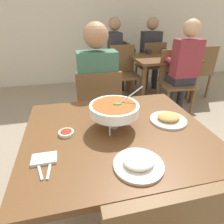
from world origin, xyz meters
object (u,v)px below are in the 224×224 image
Objects in this scene: dining_table_far at (162,65)px; patron_bg_left at (151,50)px; diner_main at (97,85)px; dining_table_main at (117,144)px; chair_bg_corner at (124,70)px; rice_plate at (139,163)px; chair_bg_left at (151,63)px; appetizer_plate at (168,118)px; chair_bg_window at (199,69)px; curry_bowl at (114,109)px; patron_bg_middle at (184,63)px; chair_bg_right at (120,64)px; chair_bg_middle at (175,78)px; sauce_dish at (66,133)px; chair_diner_main at (98,107)px; patron_bg_right at (117,51)px.

patron_bg_left reaches higher than dining_table_far.
dining_table_main is at bearing -90.00° from diner_main.
chair_bg_corner is 0.69× the size of patron_bg_left.
rice_plate is 0.27× the size of chair_bg_left.
appetizer_plate is 0.27× the size of chair_bg_window.
curry_bowl reaches higher than chair_bg_corner.
patron_bg_middle is at bearing 24.38° from diner_main.
chair_bg_corner is at bearing 81.90° from appetizer_plate.
chair_bg_left is 1.00× the size of chair_bg_window.
chair_bg_corner reaches higher than appetizer_plate.
chair_bg_right and chair_bg_window have the same top height.
appetizer_plate is at bearing -124.99° from patron_bg_middle.
appetizer_plate is at bearing 46.18° from rice_plate.
patron_bg_middle is at bearing -61.61° from chair_bg_right.
chair_bg_middle and chair_bg_corner have the same top height.
chair_bg_middle is at bearing -61.23° from chair_bg_right.
appetizer_plate is at bearing -97.82° from chair_bg_right.
appetizer_plate is 2.15m from dining_table_far.
chair_bg_window is 0.69× the size of patron_bg_left.
diner_main is 1.45m from patron_bg_middle.
dining_table_far is (1.28, 1.96, -0.02)m from dining_table_main.
diner_main reaches higher than chair_bg_right.
chair_bg_corner is 1.31m from chair_bg_window.
chair_bg_left is 0.69× the size of patron_bg_middle.
chair_bg_corner is (0.67, 2.06, -0.34)m from curry_bowl.
diner_main is at bearing 68.35° from sauce_dish.
dining_table_main is 0.85× the size of patron_bg_left.
sauce_dish is at bearing -177.64° from curry_bowl.
chair_diner_main is 0.90× the size of dining_table_far.
chair_bg_middle is (1.27, 1.50, -0.11)m from dining_table_main.
patron_bg_middle is at bearing 25.55° from chair_diner_main.
patron_bg_middle is at bearing -89.27° from chair_bg_left.
chair_bg_left is 1.00× the size of chair_bg_right.
dining_table_far is 0.82m from chair_bg_right.
chair_bg_left reaches higher than sauce_dish.
sauce_dish is 2.30m from chair_bg_corner.
chair_bg_corner is (0.29, 2.07, -0.24)m from appetizer_plate.
patron_bg_middle is at bearing -86.14° from dining_table_far.
chair_bg_left is 0.25m from patron_bg_left.
curry_bowl is at bearing -118.73° from chair_bg_left.
chair_bg_window is at bearing 48.81° from rice_plate.
chair_diner_main is at bearing -109.79° from patron_bg_right.
chair_bg_left is at bearing 138.20° from chair_bg_window.
patron_bg_left is at bearing 90.52° from patron_bg_middle.
sauce_dish is 0.07× the size of patron_bg_middle.
curry_bowl is at bearing -118.10° from patron_bg_left.
patron_bg_right is at bearing 75.46° from curry_bowl.
chair_bg_window is at bearing 39.40° from sauce_dish.
appetizer_plate is (0.37, -0.01, -0.11)m from curry_bowl.
chair_diner_main is 0.81m from curry_bowl.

